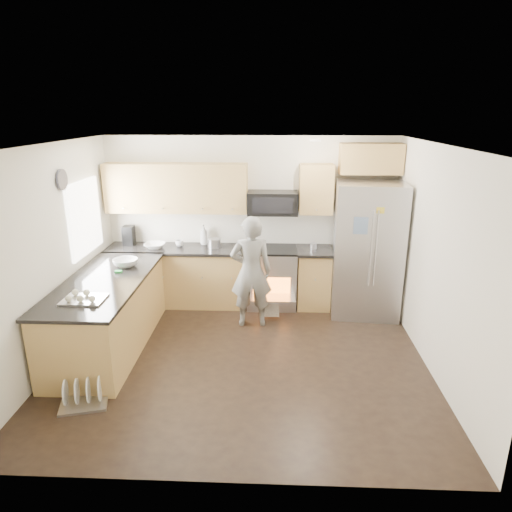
{
  "coord_description": "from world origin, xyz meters",
  "views": [
    {
      "loc": [
        0.39,
        -5.02,
        2.96
      ],
      "look_at": [
        0.15,
        0.5,
        1.19
      ],
      "focal_mm": 32.0,
      "sensor_mm": 36.0,
      "label": 1
    }
  ],
  "objects_px": {
    "dish_rack": "(84,397)",
    "stove_range": "(272,264)",
    "refrigerator": "(367,250)",
    "person": "(251,272)"
  },
  "relations": [
    {
      "from": "stove_range",
      "to": "refrigerator",
      "type": "distance_m",
      "value": 1.46
    },
    {
      "from": "refrigerator",
      "to": "person",
      "type": "height_order",
      "value": "refrigerator"
    },
    {
      "from": "stove_range",
      "to": "dish_rack",
      "type": "xyz_separation_m",
      "value": [
        -1.95,
        -2.69,
        -0.6
      ]
    },
    {
      "from": "refrigerator",
      "to": "stove_range",
      "type": "bearing_deg",
      "value": 175.17
    },
    {
      "from": "stove_range",
      "to": "person",
      "type": "relative_size",
      "value": 1.12
    },
    {
      "from": "refrigerator",
      "to": "dish_rack",
      "type": "height_order",
      "value": "refrigerator"
    },
    {
      "from": "stove_range",
      "to": "dish_rack",
      "type": "bearing_deg",
      "value": -125.98
    },
    {
      "from": "dish_rack",
      "to": "person",
      "type": "bearing_deg",
      "value": 49.78
    },
    {
      "from": "dish_rack",
      "to": "stove_range",
      "type": "bearing_deg",
      "value": 54.02
    },
    {
      "from": "refrigerator",
      "to": "person",
      "type": "relative_size",
      "value": 1.24
    }
  ]
}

